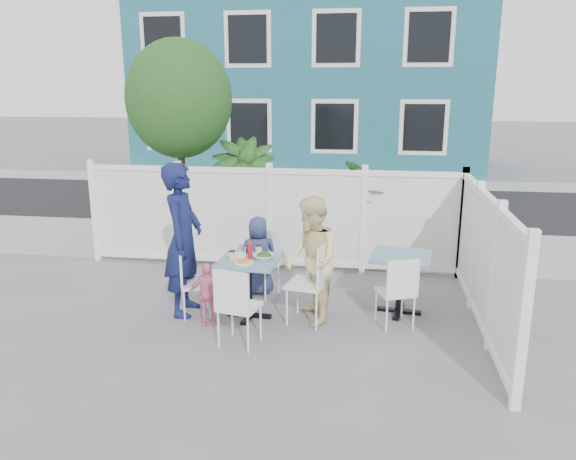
# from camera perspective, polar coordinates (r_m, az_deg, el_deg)

# --- Properties ---
(ground) EXTENTS (80.00, 80.00, 0.00)m
(ground) POSITION_cam_1_polar(r_m,az_deg,el_deg) (6.81, -6.33, -10.20)
(ground) COLOR slate
(near_sidewalk) EXTENTS (24.00, 2.60, 0.01)m
(near_sidewalk) POSITION_cam_1_polar(r_m,az_deg,el_deg) (10.30, -0.98, -1.37)
(near_sidewalk) COLOR gray
(near_sidewalk) RESTS_ON ground
(street) EXTENTS (24.00, 5.00, 0.01)m
(street) POSITION_cam_1_polar(r_m,az_deg,el_deg) (13.85, 1.54, 2.82)
(street) COLOR black
(street) RESTS_ON ground
(far_sidewalk) EXTENTS (24.00, 1.60, 0.01)m
(far_sidewalk) POSITION_cam_1_polar(r_m,az_deg,el_deg) (16.88, 2.83, 4.97)
(far_sidewalk) COLOR gray
(far_sidewalk) RESTS_ON ground
(building) EXTENTS (11.00, 6.00, 6.00)m
(building) POSITION_cam_1_polar(r_m,az_deg,el_deg) (20.07, 2.48, 15.11)
(building) COLOR #1A5B65
(building) RESTS_ON ground
(fence_back) EXTENTS (5.86, 0.08, 1.60)m
(fence_back) POSITION_cam_1_polar(r_m,az_deg,el_deg) (8.75, -1.87, 0.99)
(fence_back) COLOR white
(fence_back) RESTS_ON ground
(fence_right) EXTENTS (0.08, 3.66, 1.60)m
(fence_right) POSITION_cam_1_polar(r_m,az_deg,el_deg) (7.01, 19.33, -3.35)
(fence_right) COLOR white
(fence_right) RESTS_ON ground
(tree) EXTENTS (1.80, 1.62, 3.59)m
(tree) POSITION_cam_1_polar(r_m,az_deg,el_deg) (9.81, -11.05, 12.90)
(tree) COLOR #382316
(tree) RESTS_ON ground
(utility_cabinet) EXTENTS (0.68, 0.52, 1.18)m
(utility_cabinet) POSITION_cam_1_polar(r_m,az_deg,el_deg) (11.07, -14.39, 2.43)
(utility_cabinet) COLOR gold
(utility_cabinet) RESTS_ON ground
(potted_shrub_a) EXTENTS (1.36, 1.36, 1.97)m
(potted_shrub_a) POSITION_cam_1_polar(r_m,az_deg,el_deg) (9.49, -4.61, 3.30)
(potted_shrub_a) COLOR #153812
(potted_shrub_a) RESTS_ON ground
(potted_shrub_b) EXTENTS (1.38, 1.56, 1.65)m
(potted_shrub_b) POSITION_cam_1_polar(r_m,az_deg,el_deg) (9.19, 9.72, 1.71)
(potted_shrub_b) COLOR #153812
(potted_shrub_b) RESTS_ON ground
(main_table) EXTENTS (0.76, 0.76, 0.76)m
(main_table) POSITION_cam_1_polar(r_m,az_deg,el_deg) (6.97, -4.00, -4.34)
(main_table) COLOR teal
(main_table) RESTS_ON ground
(spare_table) EXTENTS (0.83, 0.83, 0.77)m
(spare_table) POSITION_cam_1_polar(r_m,az_deg,el_deg) (7.22, 11.38, -3.81)
(spare_table) COLOR teal
(spare_table) RESTS_ON ground
(chair_left) EXTENTS (0.49, 0.49, 0.85)m
(chair_left) POSITION_cam_1_polar(r_m,az_deg,el_deg) (7.14, -10.01, -4.87)
(chair_left) COLOR white
(chair_left) RESTS_ON ground
(chair_right) EXTENTS (0.53, 0.54, 1.01)m
(chair_right) POSITION_cam_1_polar(r_m,az_deg,el_deg) (6.79, 2.63, -4.81)
(chair_right) COLOR white
(chair_right) RESTS_ON ground
(chair_back) EXTENTS (0.52, 0.52, 0.88)m
(chair_back) POSITION_cam_1_polar(r_m,az_deg,el_deg) (7.78, -2.41, -2.83)
(chair_back) COLOR white
(chair_back) RESTS_ON ground
(chair_near) EXTENTS (0.50, 0.49, 0.92)m
(chair_near) POSITION_cam_1_polar(r_m,az_deg,el_deg) (6.22, -5.30, -7.27)
(chair_near) COLOR white
(chair_near) RESTS_ON ground
(chair_spare) EXTENTS (0.52, 0.51, 0.89)m
(chair_spare) POSITION_cam_1_polar(r_m,az_deg,el_deg) (6.79, 11.16, -5.76)
(chair_spare) COLOR white
(chair_spare) RESTS_ON ground
(man) EXTENTS (0.49, 0.72, 1.93)m
(man) POSITION_cam_1_polar(r_m,az_deg,el_deg) (7.11, -10.61, -0.97)
(man) COLOR #111845
(man) RESTS_ON ground
(woman) EXTENTS (0.83, 0.92, 1.56)m
(woman) POSITION_cam_1_polar(r_m,az_deg,el_deg) (6.77, 2.41, -3.15)
(woman) COLOR #F4D655
(woman) RESTS_ON ground
(boy) EXTENTS (0.62, 0.50, 1.10)m
(boy) POSITION_cam_1_polar(r_m,az_deg,el_deg) (7.76, -3.02, -2.61)
(boy) COLOR navy
(boy) RESTS_ON ground
(toddler) EXTENTS (0.49, 0.32, 0.78)m
(toddler) POSITION_cam_1_polar(r_m,az_deg,el_deg) (6.90, -8.23, -6.42)
(toddler) COLOR pink
(toddler) RESTS_ON ground
(plate_main) EXTENTS (0.23, 0.23, 0.01)m
(plate_main) POSITION_cam_1_polar(r_m,az_deg,el_deg) (6.79, -4.52, -3.31)
(plate_main) COLOR white
(plate_main) RESTS_ON main_table
(plate_side) EXTENTS (0.24, 0.24, 0.02)m
(plate_side) POSITION_cam_1_polar(r_m,az_deg,el_deg) (7.06, -5.19, -2.59)
(plate_side) COLOR white
(plate_side) RESTS_ON main_table
(salad_bowl) EXTENTS (0.25, 0.25, 0.06)m
(salad_bowl) POSITION_cam_1_polar(r_m,az_deg,el_deg) (6.92, -2.45, -2.71)
(salad_bowl) COLOR white
(salad_bowl) RESTS_ON main_table
(coffee_cup_a) EXTENTS (0.07, 0.07, 0.11)m
(coffee_cup_a) POSITION_cam_1_polar(r_m,az_deg,el_deg) (6.88, -5.70, -2.65)
(coffee_cup_a) COLOR beige
(coffee_cup_a) RESTS_ON main_table
(coffee_cup_b) EXTENTS (0.08, 0.08, 0.12)m
(coffee_cup_b) POSITION_cam_1_polar(r_m,az_deg,el_deg) (7.07, -3.00, -2.08)
(coffee_cup_b) COLOR beige
(coffee_cup_b) RESTS_ON main_table
(ketchup_bottle) EXTENTS (0.06, 0.06, 0.19)m
(ketchup_bottle) POSITION_cam_1_polar(r_m,az_deg,el_deg) (6.93, -3.89, -2.15)
(ketchup_bottle) COLOR red
(ketchup_bottle) RESTS_ON main_table
(salt_shaker) EXTENTS (0.03, 0.03, 0.07)m
(salt_shaker) POSITION_cam_1_polar(r_m,az_deg,el_deg) (7.18, -4.32, -2.07)
(salt_shaker) COLOR white
(salt_shaker) RESTS_ON main_table
(pepper_shaker) EXTENTS (0.03, 0.03, 0.07)m
(pepper_shaker) POSITION_cam_1_polar(r_m,az_deg,el_deg) (7.16, -4.14, -2.08)
(pepper_shaker) COLOR black
(pepper_shaker) RESTS_ON main_table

